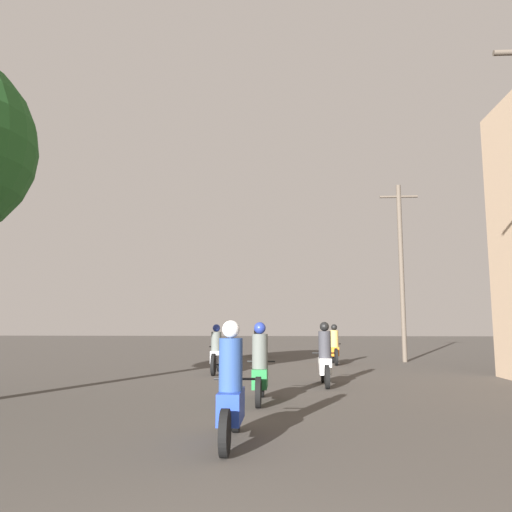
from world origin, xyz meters
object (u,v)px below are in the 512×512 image
Objects in this scene: motorcycle_blue at (231,394)px; motorcycle_orange at (334,348)px; motorcycle_white at (325,360)px; motorcycle_yellow at (258,344)px; motorcycle_green at (260,370)px; utility_pole_far at (401,268)px; motorcycle_silver at (216,354)px.

motorcycle_orange is at bearing 74.42° from motorcycle_blue.
motorcycle_white is 10.95m from motorcycle_yellow.
utility_pole_far is at bearing 60.40° from motorcycle_green.
motorcycle_blue is 17.04m from motorcycle_yellow.
utility_pole_far is (5.66, 14.36, 3.26)m from motorcycle_blue.
motorcycle_silver is (-1.47, 9.22, -0.02)m from motorcycle_blue.
motorcycle_green is at bearing -106.74° from motorcycle_orange.
motorcycle_green reaches higher than motorcycle_orange.
motorcycle_yellow is at bearing 80.18° from motorcycle_silver.
motorcycle_blue reaches higher than motorcycle_silver.
motorcycle_blue is 0.26× the size of utility_pole_far.
motorcycle_silver is at bearing -139.22° from motorcycle_orange.
utility_pole_far reaches higher than motorcycle_blue.
motorcycle_blue reaches higher than motorcycle_white.
motorcycle_blue is 3.52m from motorcycle_green.
motorcycle_silver reaches higher than motorcycle_yellow.
utility_pole_far is at bearing -18.40° from motorcycle_yellow.
utility_pole_far reaches higher than motorcycle_orange.
motorcycle_silver is 9.38m from utility_pole_far.
motorcycle_white is 0.94× the size of motorcycle_yellow.
motorcycle_silver is at bearing 135.33° from motorcycle_white.
motorcycle_blue is 1.02× the size of motorcycle_white.
motorcycle_white is 4.33m from motorcycle_silver.
motorcycle_green is 0.96× the size of motorcycle_yellow.
motorcycle_white is 1.00× the size of motorcycle_orange.
motorcycle_silver is 5.66m from motorcycle_orange.
motorcycle_white reaches higher than motorcycle_yellow.
motorcycle_blue is at bearing -103.93° from motorcycle_orange.
motorcycle_green is at bearing -121.41° from motorcycle_white.
motorcycle_orange is at bearing 72.77° from motorcycle_green.
motorcycle_white is 9.50m from utility_pole_far.
motorcycle_green is at bearing -81.87° from motorcycle_yellow.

